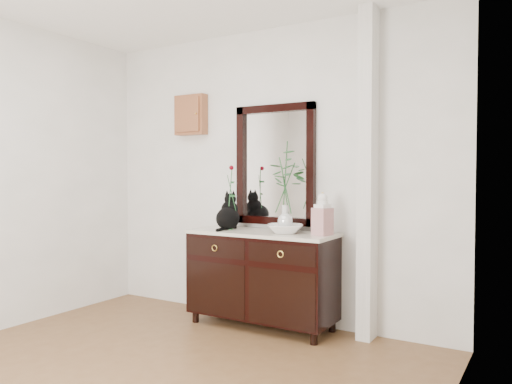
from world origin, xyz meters
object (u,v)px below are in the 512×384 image
Objects in this scene: lotus_bowl at (285,229)px; ginger_jar at (322,213)px; sideboard at (262,274)px; cat at (228,211)px.

ginger_jar is (0.33, 0.04, 0.14)m from lotus_bowl.
ginger_jar reaches higher than sideboard.
lotus_bowl is 0.86× the size of ginger_jar.
cat is (-0.35, -0.02, 0.54)m from sideboard.
cat is 0.92m from ginger_jar.
cat reaches higher than sideboard.
lotus_bowl is (0.59, -0.00, -0.13)m from cat.
lotus_bowl is at bearing -13.24° from cat.
sideboard is 3.96× the size of cat.
ginger_jar is at bearing 1.44° from sideboard.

